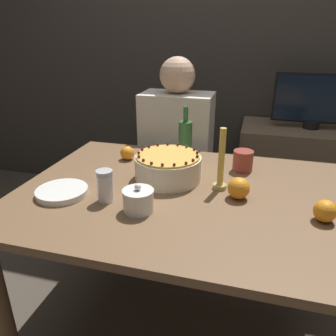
# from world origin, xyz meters

# --- Properties ---
(ground_plane) EXTENTS (12.00, 12.00, 0.00)m
(ground_plane) POSITION_xyz_m (0.00, 0.00, 0.00)
(ground_plane) COLOR #4C4238
(wall_behind) EXTENTS (8.00, 0.05, 2.60)m
(wall_behind) POSITION_xyz_m (0.00, 1.40, 1.30)
(wall_behind) COLOR #38332D
(wall_behind) RESTS_ON ground_plane
(dining_table) EXTENTS (1.29, 0.93, 0.73)m
(dining_table) POSITION_xyz_m (0.00, 0.00, 0.61)
(dining_table) COLOR brown
(dining_table) RESTS_ON ground_plane
(cake) EXTENTS (0.27, 0.27, 0.12)m
(cake) POSITION_xyz_m (-0.09, 0.09, 0.78)
(cake) COLOR #EFE5CC
(cake) RESTS_ON dining_table
(sugar_bowl) EXTENTS (0.11, 0.11, 0.10)m
(sugar_bowl) POSITION_xyz_m (-0.12, -0.18, 0.77)
(sugar_bowl) COLOR white
(sugar_bowl) RESTS_ON dining_table
(sugar_shaker) EXTENTS (0.06, 0.06, 0.12)m
(sugar_shaker) POSITION_xyz_m (-0.26, -0.15, 0.79)
(sugar_shaker) COLOR white
(sugar_shaker) RESTS_ON dining_table
(plate_stack) EXTENTS (0.19, 0.19, 0.02)m
(plate_stack) POSITION_xyz_m (-0.44, -0.15, 0.74)
(plate_stack) COLOR white
(plate_stack) RESTS_ON dining_table
(candle) EXTENTS (0.05, 0.05, 0.25)m
(candle) POSITION_xyz_m (0.13, 0.06, 0.82)
(candle) COLOR tan
(candle) RESTS_ON dining_table
(bottle) EXTENTS (0.06, 0.06, 0.25)m
(bottle) POSITION_xyz_m (-0.08, 0.34, 0.82)
(bottle) COLOR #2D6638
(bottle) RESTS_ON dining_table
(cup) EXTENTS (0.09, 0.09, 0.09)m
(cup) POSITION_xyz_m (0.20, 0.27, 0.77)
(cup) COLOR #993D33
(cup) RESTS_ON dining_table
(orange_fruit_0) EXTENTS (0.07, 0.07, 0.07)m
(orange_fruit_0) POSITION_xyz_m (0.48, -0.09, 0.76)
(orange_fruit_0) COLOR orange
(orange_fruit_0) RESTS_ON dining_table
(orange_fruit_1) EXTENTS (0.08, 0.08, 0.08)m
(orange_fruit_1) POSITION_xyz_m (0.20, 0.00, 0.77)
(orange_fruit_1) COLOR orange
(orange_fruit_1) RESTS_ON dining_table
(orange_fruit_2) EXTENTS (0.07, 0.07, 0.07)m
(orange_fruit_2) POSITION_xyz_m (-0.34, 0.26, 0.76)
(orange_fruit_2) COLOR orange
(orange_fruit_2) RESTS_ON dining_table
(person_man_blue_shirt) EXTENTS (0.40, 0.34, 1.17)m
(person_man_blue_shirt) POSITION_xyz_m (-0.20, 0.67, 0.51)
(person_man_blue_shirt) COLOR #595960
(person_man_blue_shirt) RESTS_ON ground_plane
(side_cabinet) EXTENTS (0.87, 0.46, 0.71)m
(side_cabinet) POSITION_xyz_m (0.59, 1.13, 0.36)
(side_cabinet) COLOR brown
(side_cabinet) RESTS_ON ground_plane
(tv_monitor) EXTENTS (0.51, 0.10, 0.35)m
(tv_monitor) POSITION_xyz_m (0.59, 1.13, 0.89)
(tv_monitor) COLOR black
(tv_monitor) RESTS_ON side_cabinet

